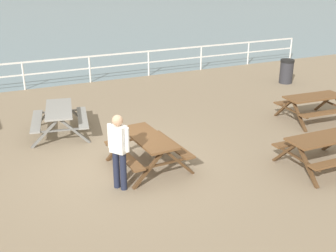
% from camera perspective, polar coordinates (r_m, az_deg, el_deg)
% --- Properties ---
extents(ground_plane, '(30.00, 24.00, 0.20)m').
position_cam_1_polar(ground_plane, '(10.06, -5.82, -6.01)').
color(ground_plane, gray).
extents(seaward_railing, '(23.07, 0.07, 1.08)m').
position_cam_1_polar(seaward_railing, '(16.90, -14.88, 7.82)').
color(seaward_railing, white).
rests_on(seaward_railing, ground).
extents(picnic_table_near_left, '(1.82, 1.57, 0.80)m').
position_cam_1_polar(picnic_table_near_left, '(10.33, 20.46, -2.38)').
color(picnic_table_near_left, brown).
rests_on(picnic_table_near_left, ground).
extents(picnic_table_near_right, '(1.84, 2.06, 0.80)m').
position_cam_1_polar(picnic_table_near_right, '(11.97, -14.59, 1.50)').
color(picnic_table_near_right, gray).
rests_on(picnic_table_near_right, ground).
extents(picnic_table_far_left, '(1.64, 1.89, 0.80)m').
position_cam_1_polar(picnic_table_far_left, '(9.71, -2.72, -2.49)').
color(picnic_table_far_left, brown).
rests_on(picnic_table_far_left, ground).
extents(picnic_table_seaward, '(1.89, 1.65, 0.80)m').
position_cam_1_polar(picnic_table_seaward, '(13.40, 19.19, 3.10)').
color(picnic_table_seaward, brown).
rests_on(picnic_table_seaward, ground).
extents(visitor, '(0.38, 0.45, 1.66)m').
position_cam_1_polar(visitor, '(8.69, -6.72, -2.94)').
color(visitor, '#1E2338').
rests_on(visitor, ground).
extents(litter_bin, '(0.55, 0.55, 0.95)m').
position_cam_1_polar(litter_bin, '(17.49, 15.84, 7.19)').
color(litter_bin, '#2D2D33').
rests_on(litter_bin, ground).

